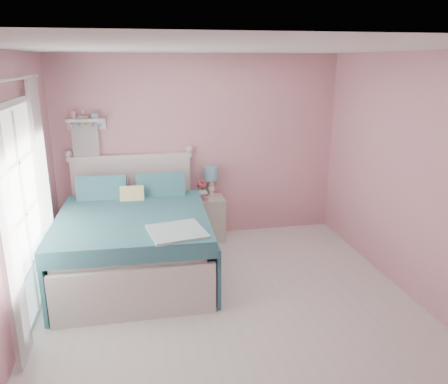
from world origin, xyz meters
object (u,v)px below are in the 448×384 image
object	(u,v)px
bed	(134,240)
table_lamp	(211,176)
vase	(202,192)
nightstand	(208,218)
teacup	(205,198)

from	to	relation	value
bed	table_lamp	world-z (taller)	bed
bed	vase	size ratio (longest dim) A/B	13.29
nightstand	teacup	bearing A→B (deg)	-116.25
teacup	table_lamp	bearing A→B (deg)	61.30
nightstand	vase	xyz separation A→B (m)	(-0.08, 0.03, 0.39)
nightstand	table_lamp	bearing A→B (deg)	58.11
vase	teacup	bearing A→B (deg)	-84.41
nightstand	vase	bearing A→B (deg)	160.72
teacup	bed	bearing A→B (deg)	-143.75
vase	table_lamp	bearing A→B (deg)	25.64
table_lamp	vase	world-z (taller)	table_lamp
nightstand	table_lamp	distance (m)	0.62
vase	nightstand	bearing A→B (deg)	-19.28
nightstand	vase	distance (m)	0.40
table_lamp	teacup	distance (m)	0.37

